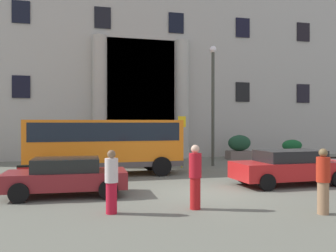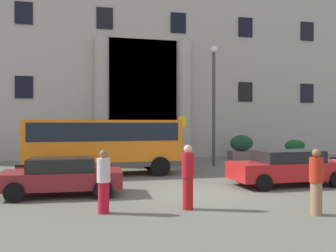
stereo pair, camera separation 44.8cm
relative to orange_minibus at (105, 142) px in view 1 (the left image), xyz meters
The scene contains 13 objects.
ground_plane 6.50m from the orange_minibus, 60.95° to the right, with size 80.00×64.00×0.12m, color #616356.
office_building_facade 15.49m from the orange_minibus, 75.69° to the left, with size 32.29×9.74×21.82m.
orange_minibus is the anchor object (origin of this frame).
bus_stop_sign 4.69m from the orange_minibus, 21.72° to the left, with size 0.44×0.08×2.84m.
hedge_planter_far_east 14.03m from the orange_minibus, 19.59° to the left, with size 1.57×0.80×1.33m.
hedge_planter_far_west 10.99m from the orange_minibus, 29.38° to the left, with size 1.71×0.96×1.66m.
parked_coupe_end 8.41m from the orange_minibus, 34.68° to the right, with size 4.56×2.07×1.38m.
parked_compact_extra 5.19m from the orange_minibus, 108.97° to the right, with size 4.04×2.05×1.28m.
scooter_by_planter 4.14m from the orange_minibus, 142.17° to the right, with size 1.93×0.55×0.89m.
pedestrian_woman_with_bag 7.98m from the orange_minibus, 75.94° to the right, with size 0.36×0.36×1.83m.
pedestrian_child_trailing 10.46m from the orange_minibus, 60.92° to the right, with size 0.36×0.36×1.77m.
pedestrian_man_red_shirt 7.69m from the orange_minibus, 93.18° to the right, with size 0.36×0.36×1.72m.
lamppost_plaza_centre 7.21m from the orange_minibus, 19.29° to the left, with size 0.40×0.40×6.93m.
Camera 1 is at (-4.45, -12.05, 2.43)m, focal length 39.02 mm.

